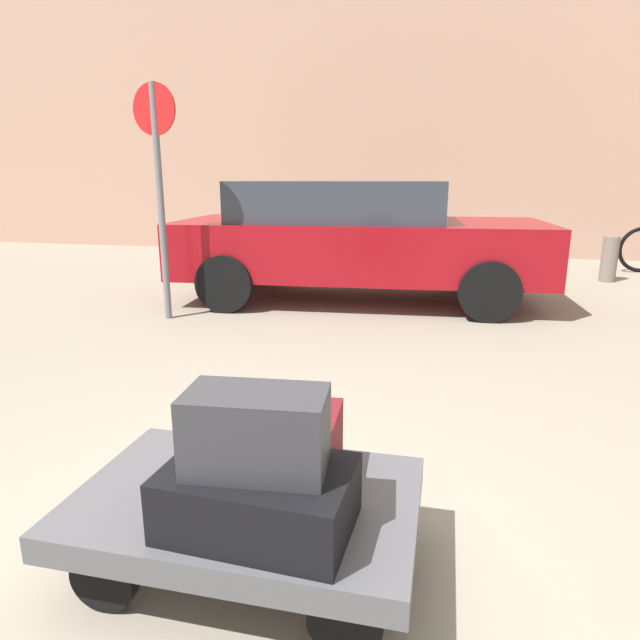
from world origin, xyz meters
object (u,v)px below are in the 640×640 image
object	(u,v)px
suitcase_black_center	(258,498)
parked_car	(355,237)
duffel_bag_charcoal_topmost_pile	(256,431)
luggage_cart	(247,510)
suitcase_maroon_rear_left	(271,441)
no_parking_sign	(159,178)
bollard_kerb_near	(609,259)

from	to	relation	value
suitcase_black_center	parked_car	size ratio (longest dim) A/B	0.14
duffel_bag_charcoal_topmost_pile	parked_car	distance (m)	5.09
luggage_cart	parked_car	world-z (taller)	parked_car
suitcase_maroon_rear_left	parked_car	size ratio (longest dim) A/B	0.12
suitcase_maroon_rear_left	no_parking_sign	bearing A→B (deg)	120.63
parked_car	duffel_bag_charcoal_topmost_pile	bearing A→B (deg)	-83.98
parked_car	no_parking_sign	size ratio (longest dim) A/B	1.88
suitcase_black_center	duffel_bag_charcoal_topmost_pile	size ratio (longest dim) A/B	1.36
bollard_kerb_near	no_parking_sign	size ratio (longest dim) A/B	0.28
duffel_bag_charcoal_topmost_pile	parked_car	size ratio (longest dim) A/B	0.10
duffel_bag_charcoal_topmost_pile	no_parking_sign	size ratio (longest dim) A/B	0.19
duffel_bag_charcoal_topmost_pile	suitcase_maroon_rear_left	bearing A→B (deg)	96.19
suitcase_black_center	bollard_kerb_near	size ratio (longest dim) A/B	0.94
suitcase_maroon_rear_left	no_parking_sign	distance (m)	4.13
duffel_bag_charcoal_topmost_pile	no_parking_sign	bearing A→B (deg)	117.02
luggage_cart	parked_car	bearing A→B (deg)	94.94
luggage_cart	no_parking_sign	xyz separation A→B (m)	(-2.20, 3.51, 1.19)
parked_car	no_parking_sign	distance (m)	2.35
suitcase_black_center	parked_car	world-z (taller)	parked_car
suitcase_maroon_rear_left	bollard_kerb_near	size ratio (longest dim) A/B	0.80
suitcase_black_center	suitcase_maroon_rear_left	bearing A→B (deg)	104.23
luggage_cart	bollard_kerb_near	distance (m)	7.51
parked_car	no_parking_sign	world-z (taller)	no_parking_sign
bollard_kerb_near	duffel_bag_charcoal_topmost_pile	bearing A→B (deg)	-111.88
suitcase_black_center	parked_car	xyz separation A→B (m)	(-0.53, 5.07, 0.31)
bollard_kerb_near	parked_car	bearing A→B (deg)	-149.18
luggage_cart	parked_car	xyz separation A→B (m)	(-0.42, 4.89, 0.49)
suitcase_maroon_rear_left	bollard_kerb_near	bearing A→B (deg)	63.27
parked_car	bollard_kerb_near	distance (m)	3.96
no_parking_sign	parked_car	bearing A→B (deg)	37.90
suitcase_maroon_rear_left	suitcase_black_center	bearing A→B (deg)	-82.07
suitcase_black_center	no_parking_sign	xyz separation A→B (m)	(-2.31, 3.69, 1.01)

